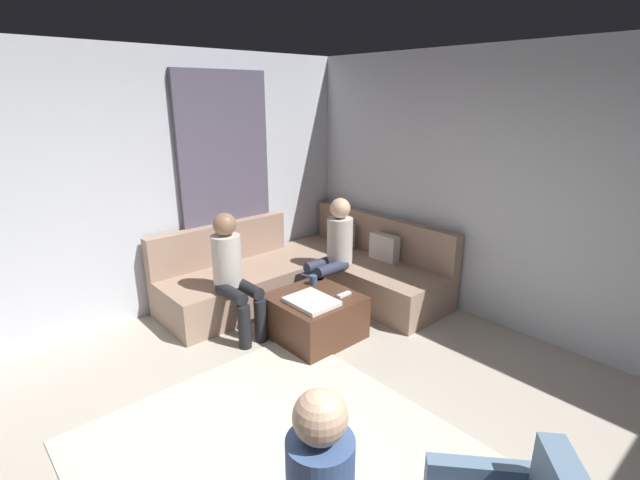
{
  "coord_description": "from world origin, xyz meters",
  "views": [
    {
      "loc": [
        1.61,
        -1.27,
        2.26
      ],
      "look_at": [
        -1.63,
        1.63,
        0.85
      ],
      "focal_mm": 25.48,
      "sensor_mm": 36.0,
      "label": 1
    }
  ],
  "objects_px": {
    "sectional_couch": "(310,274)",
    "game_remote": "(344,295)",
    "coffee_mug": "(313,280)",
    "ottoman": "(314,316)",
    "person_on_couch_back": "(333,249)",
    "person_on_couch_side": "(233,270)"
  },
  "relations": [
    {
      "from": "sectional_couch",
      "to": "person_on_couch_back",
      "type": "xyz_separation_m",
      "value": [
        0.33,
        0.06,
        0.38
      ]
    },
    {
      "from": "ottoman",
      "to": "person_on_couch_back",
      "type": "relative_size",
      "value": 0.63
    },
    {
      "from": "coffee_mug",
      "to": "person_on_couch_side",
      "type": "relative_size",
      "value": 0.08
    },
    {
      "from": "game_remote",
      "to": "person_on_couch_side",
      "type": "distance_m",
      "value": 1.09
    },
    {
      "from": "sectional_couch",
      "to": "person_on_couch_back",
      "type": "relative_size",
      "value": 2.12
    },
    {
      "from": "sectional_couch",
      "to": "game_remote",
      "type": "bearing_deg",
      "value": -20.81
    },
    {
      "from": "game_remote",
      "to": "person_on_couch_back",
      "type": "height_order",
      "value": "person_on_couch_back"
    },
    {
      "from": "sectional_couch",
      "to": "coffee_mug",
      "type": "distance_m",
      "value": 0.66
    },
    {
      "from": "ottoman",
      "to": "coffee_mug",
      "type": "bearing_deg",
      "value": 140.71
    },
    {
      "from": "person_on_couch_back",
      "to": "person_on_couch_side",
      "type": "height_order",
      "value": "same"
    },
    {
      "from": "ottoman",
      "to": "person_on_couch_back",
      "type": "height_order",
      "value": "person_on_couch_back"
    },
    {
      "from": "coffee_mug",
      "to": "person_on_couch_side",
      "type": "xyz_separation_m",
      "value": [
        -0.35,
        -0.71,
        0.19
      ]
    },
    {
      "from": "sectional_couch",
      "to": "game_remote",
      "type": "relative_size",
      "value": 17.0
    },
    {
      "from": "person_on_couch_back",
      "to": "coffee_mug",
      "type": "bearing_deg",
      "value": 111.45
    },
    {
      "from": "coffee_mug",
      "to": "game_remote",
      "type": "relative_size",
      "value": 0.63
    },
    {
      "from": "person_on_couch_back",
      "to": "person_on_couch_side",
      "type": "xyz_separation_m",
      "value": [
        -0.18,
        -1.15,
        0.0
      ]
    },
    {
      "from": "sectional_couch",
      "to": "game_remote",
      "type": "distance_m",
      "value": 0.97
    },
    {
      "from": "sectional_couch",
      "to": "ottoman",
      "type": "bearing_deg",
      "value": -37.99
    },
    {
      "from": "coffee_mug",
      "to": "game_remote",
      "type": "distance_m",
      "value": 0.4
    },
    {
      "from": "ottoman",
      "to": "sectional_couch",
      "type": "bearing_deg",
      "value": 142.01
    },
    {
      "from": "ottoman",
      "to": "person_on_couch_back",
      "type": "distance_m",
      "value": 0.86
    },
    {
      "from": "ottoman",
      "to": "game_remote",
      "type": "xyz_separation_m",
      "value": [
        0.18,
        0.22,
        0.22
      ]
    }
  ]
}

